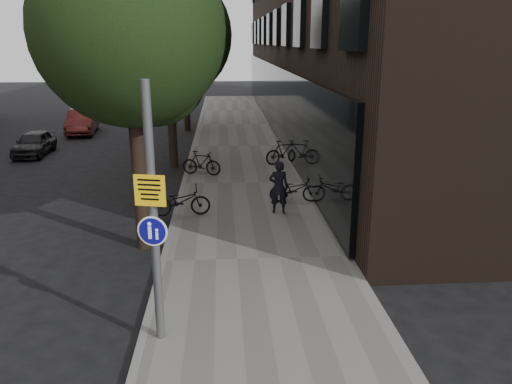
{
  "coord_description": "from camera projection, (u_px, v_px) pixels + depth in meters",
  "views": [
    {
      "loc": [
        -0.54,
        -7.51,
        5.06
      ],
      "look_at": [
        0.14,
        2.57,
        2.0
      ],
      "focal_mm": 35.0,
      "sensor_mm": 36.0,
      "label": 1
    }
  ],
  "objects": [
    {
      "name": "ground",
      "position": [
        258.0,
        345.0,
        8.67
      ],
      "size": [
        120.0,
        120.0,
        0.0
      ],
      "primitive_type": "plane",
      "color": "black",
      "rests_on": "ground"
    },
    {
      "name": "sidewalk",
      "position": [
        245.0,
        184.0,
        18.22
      ],
      "size": [
        4.5,
        60.0,
        0.12
      ],
      "primitive_type": "cube",
      "color": "slate",
      "rests_on": "ground"
    },
    {
      "name": "curb_edge",
      "position": [
        183.0,
        185.0,
        18.07
      ],
      "size": [
        0.15,
        60.0,
        0.13
      ],
      "primitive_type": "cube",
      "color": "slate",
      "rests_on": "ground"
    },
    {
      "name": "street_tree_near",
      "position": [
        134.0,
        39.0,
        11.46
      ],
      "size": [
        4.4,
        4.4,
        7.5
      ],
      "color": "black",
      "rests_on": "ground"
    },
    {
      "name": "street_tree_mid",
      "position": [
        170.0,
        40.0,
        19.57
      ],
      "size": [
        5.0,
        5.0,
        7.8
      ],
      "color": "black",
      "rests_on": "ground"
    },
    {
      "name": "street_tree_far",
      "position": [
        186.0,
        40.0,
        28.17
      ],
      "size": [
        5.0,
        5.0,
        7.8
      ],
      "color": "black",
      "rests_on": "ground"
    },
    {
      "name": "signpost",
      "position": [
        154.0,
        217.0,
        8.05
      ],
      "size": [
        0.5,
        0.15,
        4.4
      ],
      "rotation": [
        0.0,
        0.0,
        -0.23
      ],
      "color": "#595B5E",
      "rests_on": "sidewalk"
    },
    {
      "name": "pedestrian",
      "position": [
        279.0,
        187.0,
        14.76
      ],
      "size": [
        0.62,
        0.44,
        1.6
      ],
      "primitive_type": "imported",
      "rotation": [
        0.0,
        0.0,
        3.04
      ],
      "color": "black",
      "rests_on": "sidewalk"
    },
    {
      "name": "parked_bike_facade_near",
      "position": [
        295.0,
        189.0,
        15.89
      ],
      "size": [
        1.62,
        0.6,
        0.84
      ],
      "primitive_type": "imported",
      "rotation": [
        0.0,
        0.0,
        1.54
      ],
      "color": "black",
      "rests_on": "sidewalk"
    },
    {
      "name": "parked_bike_facade_far",
      "position": [
        284.0,
        152.0,
        20.81
      ],
      "size": [
        1.73,
        1.03,
        1.0
      ],
      "primitive_type": "imported",
      "rotation": [
        0.0,
        0.0,
        1.93
      ],
      "color": "black",
      "rests_on": "sidewalk"
    },
    {
      "name": "parked_bike_curb_near",
      "position": [
        181.0,
        201.0,
        14.62
      ],
      "size": [
        1.76,
        0.72,
        0.9
      ],
      "primitive_type": "imported",
      "rotation": [
        0.0,
        0.0,
        1.65
      ],
      "color": "black",
      "rests_on": "sidewalk"
    },
    {
      "name": "parked_bike_curb_far",
      "position": [
        201.0,
        163.0,
        19.1
      ],
      "size": [
        1.61,
        0.9,
        0.93
      ],
      "primitive_type": "imported",
      "rotation": [
        0.0,
        0.0,
        1.25
      ],
      "color": "black",
      "rests_on": "sidewalk"
    },
    {
      "name": "parked_car_near",
      "position": [
        34.0,
        143.0,
        22.98
      ],
      "size": [
        1.35,
        3.26,
        1.11
      ],
      "primitive_type": "imported",
      "rotation": [
        0.0,
        0.0,
        0.01
      ],
      "color": "black",
      "rests_on": "ground"
    },
    {
      "name": "parked_car_mid",
      "position": [
        82.0,
        121.0,
        28.43
      ],
      "size": [
        1.89,
        4.22,
        1.34
      ],
      "primitive_type": "imported",
      "rotation": [
        0.0,
        0.0,
        0.12
      ],
      "color": "#521A17",
      "rests_on": "ground"
    },
    {
      "name": "parked_car_far",
      "position": [
        99.0,
        104.0,
        36.53
      ],
      "size": [
        1.94,
        4.38,
        1.25
      ],
      "primitive_type": "imported",
      "rotation": [
        0.0,
        0.0,
        0.04
      ],
      "color": "black",
      "rests_on": "ground"
    }
  ]
}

